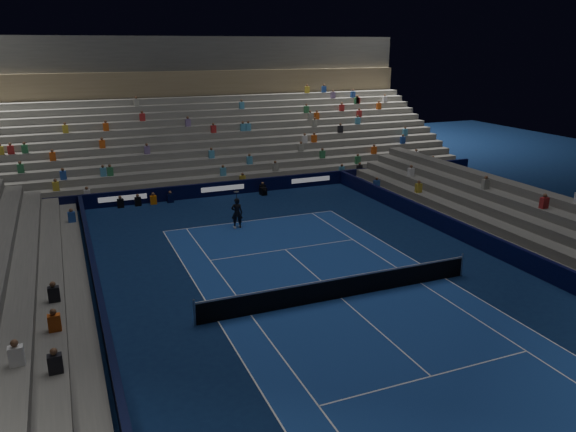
# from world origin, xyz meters

# --- Properties ---
(ground) EXTENTS (90.00, 90.00, 0.00)m
(ground) POSITION_xyz_m (0.00, 0.00, 0.00)
(ground) COLOR #0B1D45
(ground) RESTS_ON ground
(court_surface) EXTENTS (10.97, 23.77, 0.01)m
(court_surface) POSITION_xyz_m (0.00, 0.00, 0.01)
(court_surface) COLOR navy
(court_surface) RESTS_ON ground
(sponsor_barrier_far) EXTENTS (44.00, 0.25, 1.00)m
(sponsor_barrier_far) POSITION_xyz_m (0.00, 18.50, 0.50)
(sponsor_barrier_far) COLOR black
(sponsor_barrier_far) RESTS_ON ground
(sponsor_barrier_east) EXTENTS (0.25, 37.00, 1.00)m
(sponsor_barrier_east) POSITION_xyz_m (9.70, 0.00, 0.50)
(sponsor_barrier_east) COLOR #080932
(sponsor_barrier_east) RESTS_ON ground
(sponsor_barrier_west) EXTENTS (0.25, 37.00, 1.00)m
(sponsor_barrier_west) POSITION_xyz_m (-9.70, 0.00, 0.50)
(sponsor_barrier_west) COLOR black
(sponsor_barrier_west) RESTS_ON ground
(grandstand_main) EXTENTS (44.00, 15.20, 11.20)m
(grandstand_main) POSITION_xyz_m (0.00, 27.90, 3.38)
(grandstand_main) COLOR slate
(grandstand_main) RESTS_ON ground
(grandstand_east) EXTENTS (5.00, 37.00, 2.50)m
(grandstand_east) POSITION_xyz_m (13.17, 0.00, 0.92)
(grandstand_east) COLOR slate
(grandstand_east) RESTS_ON ground
(tennis_net) EXTENTS (12.90, 0.10, 1.10)m
(tennis_net) POSITION_xyz_m (0.00, 0.00, 0.50)
(tennis_net) COLOR #B2B2B7
(tennis_net) RESTS_ON ground
(tennis_player) EXTENTS (0.78, 0.63, 1.84)m
(tennis_player) POSITION_xyz_m (-1.25, 10.93, 0.92)
(tennis_player) COLOR black
(tennis_player) RESTS_ON ground
(broadcast_camera) EXTENTS (0.47, 0.89, 0.55)m
(broadcast_camera) POSITION_xyz_m (2.77, 17.41, 0.29)
(broadcast_camera) COLOR black
(broadcast_camera) RESTS_ON ground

